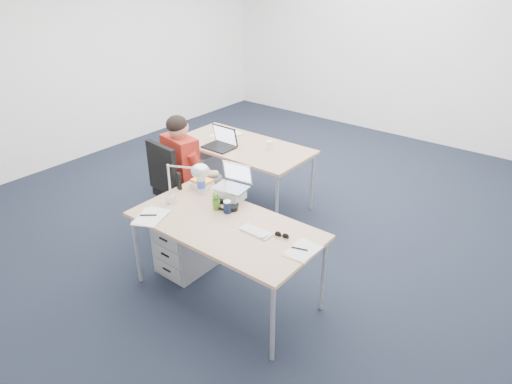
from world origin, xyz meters
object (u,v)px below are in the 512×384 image
at_px(office_chair, 181,206).
at_px(computer_mouse, 264,236).
at_px(desk_far, 243,149).
at_px(can_koozie, 227,207).
at_px(drawer_pedestal_far, 207,171).
at_px(dark_laptop, 218,138).
at_px(far_cup, 270,145).
at_px(seated_person, 193,172).
at_px(water_bottle, 201,181).
at_px(sunglasses, 282,235).
at_px(book_stack, 202,184).
at_px(headphones, 228,204).
at_px(desk_lamp, 181,182).
at_px(bear_figurine, 216,201).
at_px(cordless_phone, 179,181).
at_px(wireless_keyboard, 256,232).
at_px(drawer_pedestal_near, 186,243).
at_px(silver_laptop, 230,184).
at_px(desk_near, 225,228).

relative_size(office_chair, computer_mouse, 12.28).
distance_m(desk_far, can_koozie, 1.56).
bearing_deg(drawer_pedestal_far, dark_laptop, -25.82).
relative_size(computer_mouse, far_cup, 0.84).
relative_size(seated_person, can_koozie, 11.66).
bearing_deg(computer_mouse, drawer_pedestal_far, 137.70).
height_order(water_bottle, dark_laptop, same).
bearing_deg(seated_person, sunglasses, -9.44).
bearing_deg(book_stack, headphones, -15.62).
relative_size(desk_far, far_cup, 15.78).
bearing_deg(desk_lamp, drawer_pedestal_far, 121.11).
bearing_deg(seated_person, bear_figurine, -22.44).
xyz_separation_m(can_koozie, cordless_phone, (-0.64, 0.05, 0.03)).
xyz_separation_m(drawer_pedestal_far, headphones, (1.36, -1.14, 0.48)).
xyz_separation_m(office_chair, wireless_keyboard, (1.37, -0.46, 0.44)).
bearing_deg(wireless_keyboard, can_koozie, 166.69).
relative_size(seated_person, book_stack, 6.61).
bearing_deg(drawer_pedestal_near, dark_laptop, 117.74).
relative_size(desk_far, can_koozie, 14.63).
bearing_deg(sunglasses, drawer_pedestal_far, 136.84).
xyz_separation_m(can_koozie, water_bottle, (-0.42, 0.12, 0.07)).
distance_m(silver_laptop, computer_mouse, 0.70).
relative_size(drawer_pedestal_near, silver_laptop, 1.78).
distance_m(desk_near, headphones, 0.30).
height_order(drawer_pedestal_near, sunglasses, sunglasses).
height_order(wireless_keyboard, headphones, headphones).
xyz_separation_m(wireless_keyboard, cordless_phone, (-1.03, 0.15, 0.08)).
distance_m(desk_near, desk_lamp, 0.55).
xyz_separation_m(desk_far, computer_mouse, (1.37, -1.39, 0.06)).
relative_size(bear_figurine, sunglasses, 1.34).
relative_size(cordless_phone, desk_lamp, 0.34).
xyz_separation_m(sunglasses, far_cup, (-1.15, 1.39, 0.04)).
xyz_separation_m(drawer_pedestal_near, silver_laptop, (0.32, 0.28, 0.61)).
distance_m(drawer_pedestal_far, desk_lamp, 1.89).
relative_size(headphones, far_cup, 2.49).
distance_m(office_chair, headphones, 1.06).
height_order(desk_near, drawer_pedestal_far, desk_near).
height_order(desk_near, seated_person, seated_person).
height_order(desk_far, far_cup, far_cup).
relative_size(silver_laptop, water_bottle, 1.25).
xyz_separation_m(office_chair, headphones, (0.92, -0.27, 0.45)).
height_order(desk_near, wireless_keyboard, wireless_keyboard).
distance_m(office_chair, silver_laptop, 1.05).
distance_m(drawer_pedestal_near, book_stack, 0.57).
bearing_deg(headphones, can_koozie, -34.94).
bearing_deg(headphones, office_chair, 178.47).
bearing_deg(desk_lamp, headphones, 35.01).
distance_m(headphones, bear_figurine, 0.12).
height_order(can_koozie, sunglasses, can_koozie).
height_order(computer_mouse, dark_laptop, dark_laptop).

